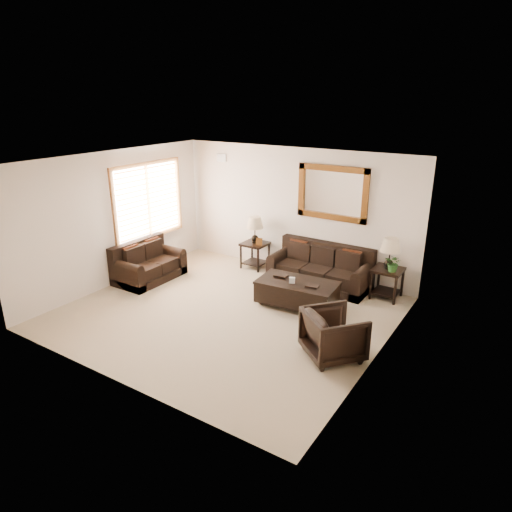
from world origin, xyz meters
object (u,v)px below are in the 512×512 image
Objects in this scene: sofa at (321,271)px; end_table_left at (255,235)px; loveseat at (147,265)px; armchair at (334,332)px; coffee_table at (297,291)px; end_table_right at (389,259)px.

sofa is 1.74m from end_table_left.
loveseat is at bearing -152.10° from sofa.
sofa is 2.76m from armchair.
sofa is at bearing -21.03° from armchair.
sofa is at bearing -62.10° from loveseat.
armchair is at bearing -49.23° from coffee_table.
end_table_left is 2.21m from coffee_table.
end_table_right is (3.01, -0.00, 0.02)m from end_table_left.
loveseat is 2.42m from end_table_left.
sofa is at bearing 88.80° from coffee_table.
end_table_left is at bearing -40.71° from loveseat.
loveseat is 4.93m from end_table_right.
loveseat is at bearing -158.53° from end_table_right.
armchair is (3.01, -2.51, -0.36)m from end_table_left.
armchair is at bearing -90.16° from end_table_right.
sofa is 1.18m from coffee_table.
end_table_right is 1.48× the size of armchair.
loveseat reaches higher than coffee_table.
armchair is (4.56, -0.71, 0.11)m from loveseat.
coffee_table is at bearing -86.29° from sofa.
coffee_table is (1.75, -1.27, -0.46)m from end_table_left.
end_table_right reaches higher than armchair.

